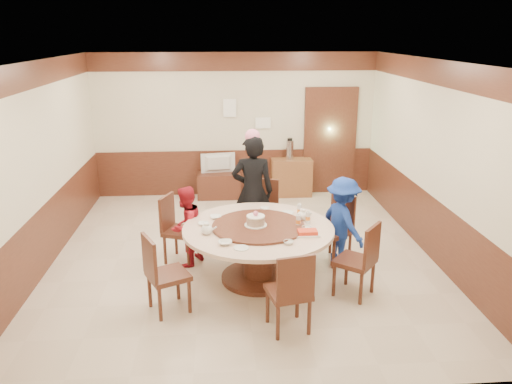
{
  "coord_description": "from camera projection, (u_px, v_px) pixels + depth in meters",
  "views": [
    {
      "loc": [
        -0.31,
        -6.77,
        3.17
      ],
      "look_at": [
        0.17,
        -0.37,
        1.1
      ],
      "focal_mm": 35.0,
      "sensor_mm": 36.0,
      "label": 1
    }
  ],
  "objects": [
    {
      "name": "bowl_3",
      "position": [
        307.0,
        228.0,
        6.39
      ],
      "size": [
        0.12,
        0.12,
        0.04
      ],
      "primitive_type": "imported",
      "color": "white",
      "rests_on": "banquet_table"
    },
    {
      "name": "saucer_near",
      "position": [
        241.0,
        248.0,
        5.83
      ],
      "size": [
        0.18,
        0.18,
        0.01
      ],
      "primitive_type": "cylinder",
      "color": "white",
      "rests_on": "banquet_table"
    },
    {
      "name": "notice_right",
      "position": [
        263.0,
        123.0,
        9.81
      ],
      "size": [
        0.3,
        0.0,
        0.22
      ],
      "primitive_type": "cube",
      "color": "white",
      "rests_on": "room"
    },
    {
      "name": "bowl_0",
      "position": [
        216.0,
        217.0,
        6.76
      ],
      "size": [
        0.15,
        0.15,
        0.04
      ],
      "primitive_type": "imported",
      "color": "white",
      "rests_on": "banquet_table"
    },
    {
      "name": "bowl_2",
      "position": [
        225.0,
        243.0,
        5.94
      ],
      "size": [
        0.17,
        0.17,
        0.04
      ],
      "primitive_type": "imported",
      "color": "white",
      "rests_on": "banquet_table"
    },
    {
      "name": "side_cabinet",
      "position": [
        291.0,
        177.0,
        10.02
      ],
      "size": [
        0.8,
        0.4,
        0.75
      ],
      "primitive_type": "cube",
      "color": "brown",
      "rests_on": "ground"
    },
    {
      "name": "saucer_far",
      "position": [
        288.0,
        212.0,
        6.97
      ],
      "size": [
        0.18,
        0.18,
        0.01
      ],
      "primitive_type": "cylinder",
      "color": "white",
      "rests_on": "banquet_table"
    },
    {
      "name": "chair_1",
      "position": [
        262.0,
        223.0,
        7.83
      ],
      "size": [
        0.57,
        0.58,
        0.97
      ],
      "rotation": [
        0.0,
        0.0,
        2.76
      ],
      "color": "#4A2317",
      "rests_on": "ground"
    },
    {
      "name": "person_blue",
      "position": [
        343.0,
        222.0,
        6.94
      ],
      "size": [
        0.76,
        0.95,
        1.28
      ],
      "primitive_type": "imported",
      "rotation": [
        0.0,
        0.0,
        1.98
      ],
      "color": "navy",
      "rests_on": "ground"
    },
    {
      "name": "chair_2",
      "position": [
        180.0,
        241.0,
        7.16
      ],
      "size": [
        0.57,
        0.57,
        0.97
      ],
      "rotation": [
        0.0,
        0.0,
        4.34
      ],
      "color": "#4A2317",
      "rests_on": "ground"
    },
    {
      "name": "birthday_cake",
      "position": [
        256.0,
        220.0,
        6.42
      ],
      "size": [
        0.29,
        0.29,
        0.2
      ],
      "color": "white",
      "rests_on": "banquet_table"
    },
    {
      "name": "notice_left",
      "position": [
        230.0,
        108.0,
        9.68
      ],
      "size": [
        0.25,
        0.0,
        0.35
      ],
      "primitive_type": "cube",
      "color": "white",
      "rests_on": "room"
    },
    {
      "name": "teapot_right",
      "position": [
        303.0,
        215.0,
        6.7
      ],
      "size": [
        0.17,
        0.15,
        0.13
      ],
      "primitive_type": "ellipsoid",
      "color": "white",
      "rests_on": "banquet_table"
    },
    {
      "name": "teapot_left",
      "position": [
        207.0,
        230.0,
        6.23
      ],
      "size": [
        0.17,
        0.15,
        0.13
      ],
      "primitive_type": "ellipsoid",
      "color": "white",
      "rests_on": "banquet_table"
    },
    {
      "name": "room",
      "position": [
        243.0,
        185.0,
        7.1
      ],
      "size": [
        6.0,
        6.04,
        2.84
      ],
      "color": "beige",
      "rests_on": "ground"
    },
    {
      "name": "bowl_4",
      "position": [
        203.0,
        224.0,
        6.53
      ],
      "size": [
        0.14,
        0.14,
        0.03
      ],
      "primitive_type": "imported",
      "color": "white",
      "rests_on": "banquet_table"
    },
    {
      "name": "television",
      "position": [
        219.0,
        164.0,
        9.79
      ],
      "size": [
        0.68,
        0.19,
        0.39
      ],
      "primitive_type": "imported",
      "rotation": [
        0.0,
        0.0,
        3.29
      ],
      "color": "gray",
      "rests_on": "tv_stand"
    },
    {
      "name": "person_standing",
      "position": [
        253.0,
        192.0,
        7.52
      ],
      "size": [
        0.64,
        0.42,
        1.73
      ],
      "primitive_type": "imported",
      "rotation": [
        0.0,
        0.0,
        3.13
      ],
      "color": "black",
      "rests_on": "ground"
    },
    {
      "name": "thermos",
      "position": [
        290.0,
        150.0,
        9.84
      ],
      "size": [
        0.15,
        0.15,
        0.38
      ],
      "primitive_type": "cylinder",
      "color": "silver",
      "rests_on": "side_cabinet"
    },
    {
      "name": "bottle_0",
      "position": [
        298.0,
        221.0,
        6.45
      ],
      "size": [
        0.06,
        0.06,
        0.16
      ],
      "primitive_type": "cylinder",
      "color": "silver",
      "rests_on": "banquet_table"
    },
    {
      "name": "chair_0",
      "position": [
        333.0,
        240.0,
        7.17
      ],
      "size": [
        0.62,
        0.62,
        0.97
      ],
      "rotation": [
        0.0,
        0.0,
        2.23
      ],
      "color": "#4A2317",
      "rests_on": "ground"
    },
    {
      "name": "bowl_1",
      "position": [
        289.0,
        242.0,
        5.95
      ],
      "size": [
        0.12,
        0.12,
        0.04
      ],
      "primitive_type": "imported",
      "color": "white",
      "rests_on": "banquet_table"
    },
    {
      "name": "tv_stand",
      "position": [
        219.0,
        185.0,
        9.93
      ],
      "size": [
        0.85,
        0.45,
        0.5
      ],
      "primitive_type": "cube",
      "color": "#4A2317",
      "rests_on": "ground"
    },
    {
      "name": "banquet_table",
      "position": [
        258.0,
        242.0,
        6.53
      ],
      "size": [
        1.97,
        1.97,
        0.78
      ],
      "color": "#4A2317",
      "rests_on": "ground"
    },
    {
      "name": "chair_4",
      "position": [
        289.0,
        305.0,
        5.48
      ],
      "size": [
        0.52,
        0.53,
        0.97
      ],
      "rotation": [
        0.0,
        0.0,
        6.5
      ],
      "color": "#4A2317",
      "rests_on": "ground"
    },
    {
      "name": "chair_5",
      "position": [
        356.0,
        273.0,
        6.21
      ],
      "size": [
        0.62,
        0.62,
        0.97
      ],
      "rotation": [
        0.0,
        0.0,
        7.17
      ],
      "color": "#4A2317",
      "rests_on": "ground"
    },
    {
      "name": "shrimp_platter",
      "position": [
        307.0,
        233.0,
        6.21
      ],
      "size": [
        0.3,
        0.2,
        0.06
      ],
      "color": "white",
      "rests_on": "banquet_table"
    },
    {
      "name": "chair_3",
      "position": [
        167.0,
        287.0,
        5.86
      ],
      "size": [
        0.59,
        0.59,
        0.97
      ],
      "rotation": [
        0.0,
        0.0,
        5.16
      ],
      "color": "#4A2317",
      "rests_on": "ground"
    },
    {
      "name": "bottle_2",
      "position": [
        299.0,
        210.0,
        6.85
      ],
      "size": [
        0.06,
        0.06,
        0.16
      ],
      "primitive_type": "cylinder",
      "color": "silver",
      "rests_on": "banquet_table"
    },
    {
      "name": "person_red",
      "position": [
        186.0,
        226.0,
        6.96
      ],
      "size": [
        0.67,
        0.71,
        1.15
      ],
      "primitive_type": "imported",
      "rotation": [
        0.0,
        0.0,
        4.14
      ],
      "color": "#A31522",
      "rests_on": "ground"
    },
    {
      "name": "bottle_1",
      "position": [
        308.0,
        217.0,
        6.57
      ],
      "size": [
        0.06,
        0.06,
        0.16
      ],
      "primitive_type": "cylinder",
      "color": "silver",
      "rests_on": "banquet_table"
    },
    {
      "name": "bowl_5",
      "position": [
        265.0,
        209.0,
        7.07
      ],
      "size": [
        0.13,
        0.13,
        0.04
      ],
      "primitive_type": "imported",
      "color": "white",
      "rests_on": "banquet_table"
    }
  ]
}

